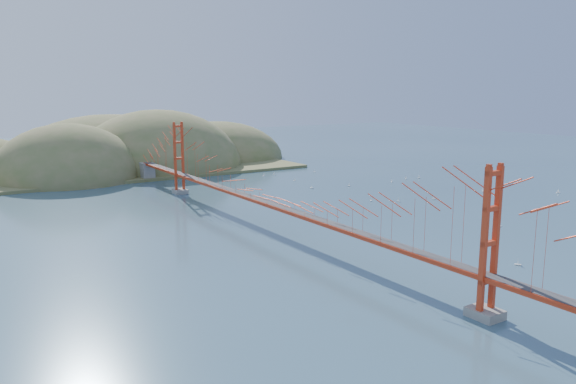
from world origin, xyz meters
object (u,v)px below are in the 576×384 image
sailboat_1 (487,215)px  sailboat_2 (500,226)px  bridge (275,174)px  sailboat_0 (398,201)px

sailboat_1 → sailboat_2: bearing=-127.8°
bridge → sailboat_1: size_ratio=146.21×
sailboat_0 → sailboat_1: size_ratio=0.98×
sailboat_1 → sailboat_0: bearing=104.1°
sailboat_2 → sailboat_0: sailboat_0 is taller
bridge → sailboat_0: bridge is taller
bridge → sailboat_2: bearing=-27.1°
bridge → sailboat_0: bearing=12.4°
sailboat_2 → sailboat_1: bearing=52.2°
bridge → sailboat_2: bridge is taller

